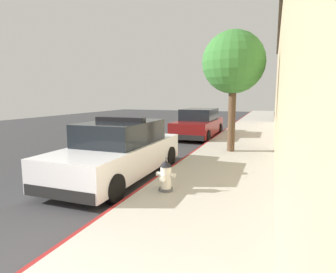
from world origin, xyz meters
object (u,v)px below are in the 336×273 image
object	(u,v)px
police_cruiser	(120,151)
street_tree	(233,63)
parked_car_silver_ahead	(199,124)
fire_hydrant	(166,176)

from	to	relation	value
police_cruiser	street_tree	world-z (taller)	street_tree
street_tree	parked_car_silver_ahead	bearing A→B (deg)	119.13
parked_car_silver_ahead	street_tree	bearing A→B (deg)	-60.87
fire_hydrant	street_tree	xyz separation A→B (m)	(0.71, 5.13, 2.95)
police_cruiser	fire_hydrant	world-z (taller)	police_cruiser
fire_hydrant	street_tree	distance (m)	5.96
street_tree	police_cruiser	bearing A→B (deg)	-121.49
police_cruiser	parked_car_silver_ahead	bearing A→B (deg)	88.88
police_cruiser	fire_hydrant	distance (m)	2.09
police_cruiser	fire_hydrant	xyz separation A→B (m)	(1.78, -1.07, -0.23)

